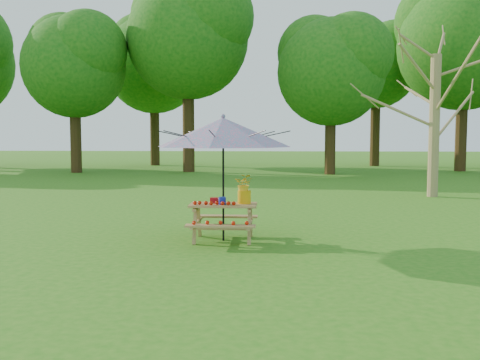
{
  "coord_description": "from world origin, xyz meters",
  "views": [
    {
      "loc": [
        0.66,
        -6.4,
        1.88
      ],
      "look_at": [
        0.06,
        3.08,
        1.1
      ],
      "focal_mm": 40.0,
      "sensor_mm": 36.0,
      "label": 1
    }
  ],
  "objects": [
    {
      "name": "produce_bins",
      "position": [
        -0.32,
        3.12,
        0.72
      ],
      "size": [
        0.3,
        0.41,
        0.13
      ],
      "color": "#A90D15",
      "rests_on": "picnic_table"
    },
    {
      "name": "picnic_table",
      "position": [
        -0.24,
        3.07,
        0.33
      ],
      "size": [
        1.2,
        1.32,
        0.67
      ],
      "color": "#A26C49",
      "rests_on": "ground"
    },
    {
      "name": "tomatoes_row",
      "position": [
        -0.39,
        2.9,
        0.71
      ],
      "size": [
        0.77,
        0.13,
        0.07
      ],
      "primitive_type": null,
      "color": "red",
      "rests_on": "picnic_table"
    },
    {
      "name": "ground",
      "position": [
        0.0,
        0.0,
        0.0
      ],
      "size": [
        120.0,
        120.0,
        0.0
      ],
      "primitive_type": "plane",
      "color": "#276E15",
      "rests_on": "ground"
    },
    {
      "name": "flower_bucket",
      "position": [
        0.13,
        3.13,
        0.96
      ],
      "size": [
        0.37,
        0.34,
        0.53
      ],
      "color": "#F2A70C",
      "rests_on": "picnic_table"
    },
    {
      "name": "patio_umbrella",
      "position": [
        -0.24,
        3.08,
        1.95
      ],
      "size": [
        2.62,
        2.62,
        2.27
      ],
      "color": "black",
      "rests_on": "ground"
    },
    {
      "name": "treeline",
      "position": [
        0.0,
        22.0,
        8.0
      ],
      "size": [
        60.0,
        12.0,
        16.0
      ],
      "primitive_type": null,
      "color": "#0F5711",
      "rests_on": "ground"
    }
  ]
}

